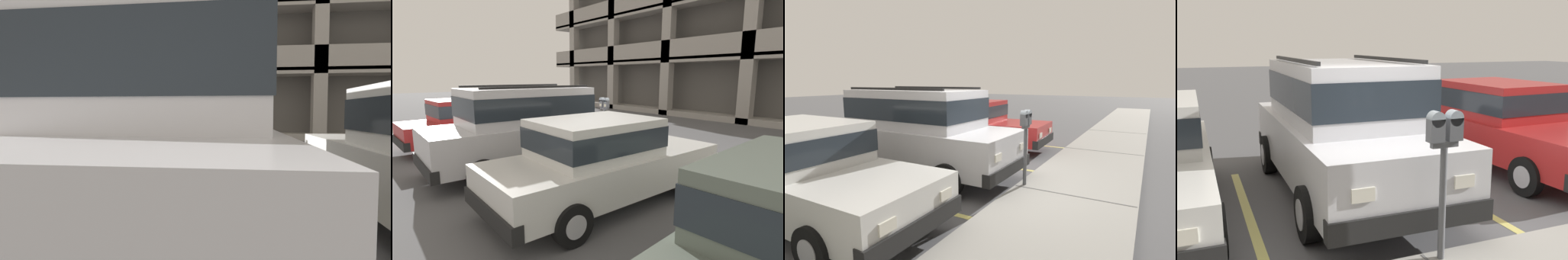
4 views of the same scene
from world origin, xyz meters
The scene contains 7 objects.
ground_plane centered at (0.00, 0.00, -0.05)m, with size 80.00×80.00×0.10m.
sidewalk centered at (0.00, 1.30, 0.06)m, with size 40.00×2.20×0.12m.
parking_stall_lines centered at (1.48, -1.40, 0.00)m, with size 11.95×4.80×0.01m.
silver_suv centered at (0.01, -2.26, 1.09)m, with size 2.05×4.80×2.03m.
red_sedan centered at (-3.20, -2.55, 0.82)m, with size 1.98×4.55×1.54m.
dark_hatchback centered at (2.74, -2.20, 0.82)m, with size 1.86×4.49×1.54m.
parking_meter_near centered at (-0.14, 0.35, 1.24)m, with size 0.35×0.12×1.50m.
Camera 3 is at (5.39, 2.45, 2.18)m, focal length 28.00 mm.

